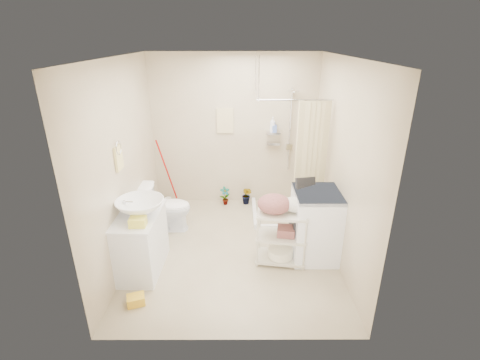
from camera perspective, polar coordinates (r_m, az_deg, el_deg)
The scene contains 23 objects.
floor at distance 5.07m, azimuth -1.14°, elevation -11.29°, with size 3.20×3.20×0.00m, color tan.
ceiling at distance 4.21m, azimuth -1.42°, elevation 19.52°, with size 2.80×3.20×0.04m, color silver.
wall_back at distance 6.00m, azimuth -0.99°, elevation 7.88°, with size 2.80×0.04×2.60m, color #C5B598.
wall_front at distance 3.02m, azimuth -1.81°, elevation -7.76°, with size 2.80×0.04×2.60m, color #C5B598.
wall_left at distance 4.72m, azimuth -18.55°, elevation 2.51°, with size 0.04×3.20×2.60m, color #C5B598.
wall_right at distance 4.66m, azimuth 16.23°, elevation 2.57°, with size 0.04×3.20×2.60m, color #C5B598.
vanity at distance 4.66m, azimuth -15.90°, elevation -9.77°, with size 0.51×0.91×0.80m, color silver.
sink at distance 4.40m, azimuth -16.06°, elevation -4.30°, with size 0.58×0.58×0.20m, color white.
counter_basket at distance 4.18m, azimuth -16.42°, elevation -6.60°, with size 0.19×0.15×0.10m, color #E0D745.
floor_basket at distance 4.32m, azimuth -16.74°, elevation -18.12°, with size 0.28×0.22×0.15m, color yellow.
toilet at distance 5.50m, azimuth -12.00°, elevation -4.38°, with size 0.42×0.74×0.75m, color white.
mop at distance 6.22m, azimuth -12.09°, elevation 1.22°, with size 0.12×0.12×1.22m, color #AC0704, non-canonical shape.
potted_plant_a at distance 6.24m, azimuth -2.47°, elevation -2.62°, with size 0.18×0.12×0.34m, color brown.
potted_plant_b at distance 6.25m, azimuth 1.12°, elevation -2.55°, with size 0.18×0.15×0.34m, color brown.
hanging_towel at distance 5.94m, azimuth -2.47°, elevation 9.69°, with size 0.28×0.03×0.42m, color beige.
towel_ring at distance 4.48m, azimuth -19.32°, elevation 3.67°, with size 0.04×0.22×0.34m, color #EAD884, non-canonical shape.
tp_holder at distance 4.96m, azimuth -17.12°, elevation -3.58°, with size 0.08×0.12×0.14m, color white, non-canonical shape.
shower at distance 5.60m, azimuth 7.70°, elevation 3.91°, with size 1.10×1.10×2.10m, color silver, non-canonical shape.
shampoo_bottle_a at distance 5.92m, azimuth 5.37°, elevation 9.05°, with size 0.10×0.10×0.25m, color white.
shampoo_bottle_b at distance 5.92m, azimuth 5.70°, elevation 8.64°, with size 0.08×0.08×0.17m, color #4B64AE.
washing_machine at distance 4.82m, azimuth 12.58°, elevation -7.14°, with size 0.65×0.68×0.96m, color white.
laundry_rack at distance 4.63m, azimuth 6.83°, elevation -8.52°, with size 0.65×0.38×0.89m, color beige, non-canonical shape.
ironing_board at distance 4.79m, azimuth 10.84°, elevation -6.04°, with size 0.32×0.09×1.13m, color black, non-canonical shape.
Camera 1 is at (0.09, -4.20, 2.83)m, focal length 26.00 mm.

